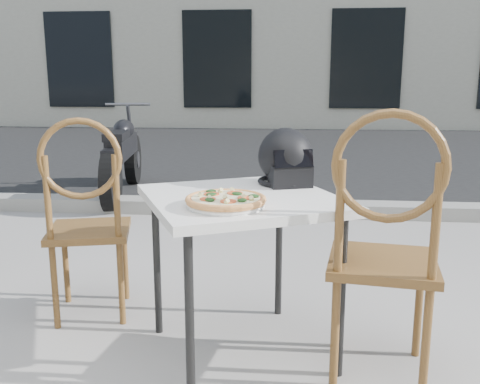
# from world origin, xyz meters

# --- Properties ---
(street_asphalt) EXTENTS (30.00, 8.00, 0.00)m
(street_asphalt) POSITION_xyz_m (0.00, 7.00, 0.00)
(street_asphalt) COLOR black
(street_asphalt) RESTS_ON ground
(curb) EXTENTS (30.00, 0.25, 0.12)m
(curb) POSITION_xyz_m (0.00, 3.00, 0.06)
(curb) COLOR gray
(curb) RESTS_ON ground
(cafe_table_main) EXTENTS (1.01, 1.01, 0.72)m
(cafe_table_main) POSITION_xyz_m (-0.18, 0.53, 0.66)
(cafe_table_main) COLOR silver
(cafe_table_main) RESTS_ON ground
(plate) EXTENTS (0.31, 0.31, 0.02)m
(plate) POSITION_xyz_m (-0.22, 0.32, 0.73)
(plate) COLOR white
(plate) RESTS_ON cafe_table_main
(pizza) EXTENTS (0.39, 0.39, 0.04)m
(pizza) POSITION_xyz_m (-0.22, 0.32, 0.75)
(pizza) COLOR #DE9651
(pizza) RESTS_ON plate
(helmet) EXTENTS (0.32, 0.33, 0.26)m
(helmet) POSITION_xyz_m (-0.00, 0.79, 0.84)
(helmet) COLOR black
(helmet) RESTS_ON cafe_table_main
(cafe_chair_main) EXTENTS (0.48, 0.48, 1.10)m
(cafe_chair_main) POSITION_xyz_m (0.39, 0.35, 0.61)
(cafe_chair_main) COLOR brown
(cafe_chair_main) RESTS_ON ground
(cafe_chair_side) EXTENTS (0.48, 0.48, 1.03)m
(cafe_chair_side) POSITION_xyz_m (-0.97, 0.80, 0.57)
(cafe_chair_side) COLOR brown
(cafe_chair_side) RESTS_ON ground
(motorcycle) EXTENTS (0.49, 1.87, 0.93)m
(motorcycle) POSITION_xyz_m (-1.69, 3.64, 0.41)
(motorcycle) COLOR black
(motorcycle) RESTS_ON street_asphalt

